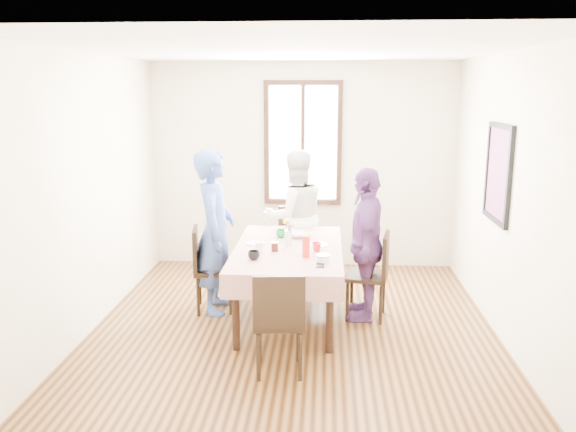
{
  "coord_description": "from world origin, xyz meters",
  "views": [
    {
      "loc": [
        0.31,
        -5.43,
        2.36
      ],
      "look_at": [
        -0.07,
        0.28,
        1.1
      ],
      "focal_mm": 36.34,
      "sensor_mm": 36.0,
      "label": 1
    }
  ],
  "objects_px": {
    "chair_near": "(279,321)",
    "person_far": "(295,217)",
    "person_left": "(215,232)",
    "chair_right": "(366,276)",
    "person_right": "(365,244)",
    "chair_left": "(214,269)",
    "chair_far": "(295,245)",
    "dining_table": "(288,283)"
  },
  "relations": [
    {
      "from": "chair_near",
      "to": "person_far",
      "type": "height_order",
      "value": "person_far"
    },
    {
      "from": "person_left",
      "to": "chair_near",
      "type": "bearing_deg",
      "value": -152.88
    },
    {
      "from": "chair_right",
      "to": "person_right",
      "type": "relative_size",
      "value": 0.57
    },
    {
      "from": "chair_right",
      "to": "chair_left",
      "type": "bearing_deg",
      "value": 96.09
    },
    {
      "from": "chair_near",
      "to": "person_left",
      "type": "bearing_deg",
      "value": 115.24
    },
    {
      "from": "chair_near",
      "to": "person_left",
      "type": "xyz_separation_m",
      "value": [
        -0.79,
        1.37,
        0.42
      ]
    },
    {
      "from": "chair_far",
      "to": "person_far",
      "type": "height_order",
      "value": "person_far"
    },
    {
      "from": "chair_left",
      "to": "person_far",
      "type": "xyz_separation_m",
      "value": [
        0.81,
        1.02,
        0.37
      ]
    },
    {
      "from": "person_right",
      "to": "chair_left",
      "type": "bearing_deg",
      "value": -88.43
    },
    {
      "from": "dining_table",
      "to": "chair_left",
      "type": "height_order",
      "value": "chair_left"
    },
    {
      "from": "person_right",
      "to": "dining_table",
      "type": "bearing_deg",
      "value": -80.55
    },
    {
      "from": "chair_near",
      "to": "chair_right",
      "type": "bearing_deg",
      "value": 52.46
    },
    {
      "from": "chair_near",
      "to": "chair_far",
      "type": "bearing_deg",
      "value": 85.26
    },
    {
      "from": "person_far",
      "to": "chair_left",
      "type": "bearing_deg",
      "value": 30.47
    },
    {
      "from": "dining_table",
      "to": "chair_left",
      "type": "distance_m",
      "value": 0.83
    },
    {
      "from": "chair_near",
      "to": "person_far",
      "type": "relative_size",
      "value": 0.55
    },
    {
      "from": "chair_right",
      "to": "chair_near",
      "type": "distance_m",
      "value": 1.5
    },
    {
      "from": "dining_table",
      "to": "chair_right",
      "type": "xyz_separation_m",
      "value": [
        0.81,
        0.05,
        0.08
      ]
    },
    {
      "from": "dining_table",
      "to": "chair_far",
      "type": "xyz_separation_m",
      "value": [
        -0.0,
        1.2,
        0.08
      ]
    },
    {
      "from": "chair_right",
      "to": "chair_far",
      "type": "distance_m",
      "value": 1.4
    },
    {
      "from": "chair_near",
      "to": "dining_table",
      "type": "bearing_deg",
      "value": 85.26
    },
    {
      "from": "chair_far",
      "to": "chair_right",
      "type": "bearing_deg",
      "value": 123.89
    },
    {
      "from": "person_far",
      "to": "person_right",
      "type": "xyz_separation_m",
      "value": [
        0.79,
        -1.13,
        -0.03
      ]
    },
    {
      "from": "chair_left",
      "to": "person_left",
      "type": "distance_m",
      "value": 0.42
    },
    {
      "from": "person_left",
      "to": "person_far",
      "type": "bearing_deg",
      "value": -40.66
    },
    {
      "from": "chair_left",
      "to": "person_right",
      "type": "bearing_deg",
      "value": 76.58
    },
    {
      "from": "chair_right",
      "to": "person_far",
      "type": "distance_m",
      "value": 1.43
    },
    {
      "from": "dining_table",
      "to": "person_left",
      "type": "relative_size",
      "value": 1.0
    },
    {
      "from": "chair_right",
      "to": "dining_table",
      "type": "bearing_deg",
      "value": 103.81
    },
    {
      "from": "chair_near",
      "to": "person_left",
      "type": "relative_size",
      "value": 0.52
    },
    {
      "from": "chair_left",
      "to": "person_far",
      "type": "relative_size",
      "value": 0.55
    },
    {
      "from": "chair_left",
      "to": "chair_far",
      "type": "bearing_deg",
      "value": 132.54
    },
    {
      "from": "chair_far",
      "to": "chair_left",
      "type": "bearing_deg",
      "value": 50.72
    },
    {
      "from": "chair_right",
      "to": "person_left",
      "type": "xyz_separation_m",
      "value": [
        -1.6,
        0.11,
        0.42
      ]
    },
    {
      "from": "chair_far",
      "to": "person_right",
      "type": "xyz_separation_m",
      "value": [
        0.79,
        -1.15,
        0.34
      ]
    },
    {
      "from": "chair_near",
      "to": "person_right",
      "type": "distance_m",
      "value": 1.52
    },
    {
      "from": "dining_table",
      "to": "person_right",
      "type": "relative_size",
      "value": 1.1
    },
    {
      "from": "chair_near",
      "to": "person_right",
      "type": "xyz_separation_m",
      "value": [
        0.79,
        1.26,
        0.34
      ]
    },
    {
      "from": "chair_far",
      "to": "chair_near",
      "type": "xyz_separation_m",
      "value": [
        0.0,
        -2.41,
        0.0
      ]
    },
    {
      "from": "dining_table",
      "to": "chair_near",
      "type": "bearing_deg",
      "value": -90.0
    },
    {
      "from": "person_far",
      "to": "person_left",
      "type": "bearing_deg",
      "value": 31.22
    },
    {
      "from": "person_right",
      "to": "person_left",
      "type": "bearing_deg",
      "value": -88.48
    }
  ]
}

